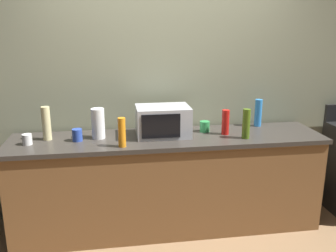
{
  "coord_description": "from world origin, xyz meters",
  "views": [
    {
      "loc": [
        -0.48,
        -2.74,
        1.89
      ],
      "look_at": [
        0.0,
        0.4,
        1.0
      ],
      "focal_mm": 39.27,
      "sensor_mm": 36.0,
      "label": 1
    }
  ],
  "objects": [
    {
      "name": "ground_plane",
      "position": [
        0.0,
        0.0,
        0.0
      ],
      "size": [
        8.0,
        8.0,
        0.0
      ],
      "primitive_type": "plane",
      "color": "#93704C"
    },
    {
      "name": "back_wall",
      "position": [
        0.0,
        0.81,
        1.35
      ],
      "size": [
        6.4,
        0.1,
        2.7
      ],
      "primitive_type": "cube",
      "color": "gray",
      "rests_on": "ground_plane"
    },
    {
      "name": "counter_run",
      "position": [
        0.0,
        0.4,
        0.45
      ],
      "size": [
        2.84,
        0.64,
        0.9
      ],
      "color": "brown",
      "rests_on": "ground_plane"
    },
    {
      "name": "microwave",
      "position": [
        -0.04,
        0.45,
        1.04
      ],
      "size": [
        0.48,
        0.35,
        0.27
      ],
      "color": "#B7BABF",
      "rests_on": "counter_run"
    },
    {
      "name": "paper_towel_roll",
      "position": [
        -0.62,
        0.45,
        1.04
      ],
      "size": [
        0.12,
        0.12,
        0.27
      ],
      "primitive_type": "cylinder",
      "color": "white",
      "rests_on": "counter_run"
    },
    {
      "name": "bottle_spray_cleaner",
      "position": [
        0.94,
        0.63,
        1.03
      ],
      "size": [
        0.07,
        0.07,
        0.27
      ],
      "primitive_type": "cylinder",
      "color": "#338CE5",
      "rests_on": "counter_run"
    },
    {
      "name": "bottle_dish_soap",
      "position": [
        -0.42,
        0.18,
        1.02
      ],
      "size": [
        0.06,
        0.06,
        0.25
      ],
      "primitive_type": "cylinder",
      "color": "orange",
      "rests_on": "counter_run"
    },
    {
      "name": "bottle_olive_oil",
      "position": [
        0.68,
        0.25,
        1.03
      ],
      "size": [
        0.07,
        0.07,
        0.27
      ],
      "primitive_type": "cylinder",
      "color": "#4C6B19",
      "rests_on": "counter_run"
    },
    {
      "name": "bottle_hot_sauce",
      "position": [
        0.53,
        0.4,
        1.01
      ],
      "size": [
        0.07,
        0.07,
        0.23
      ],
      "primitive_type": "cylinder",
      "color": "red",
      "rests_on": "counter_run"
    },
    {
      "name": "bottle_hand_soap",
      "position": [
        -1.06,
        0.47,
        1.05
      ],
      "size": [
        0.07,
        0.07,
        0.3
      ],
      "primitive_type": "cylinder",
      "color": "beige",
      "rests_on": "counter_run"
    },
    {
      "name": "mug_green",
      "position": [
        0.37,
        0.51,
        0.95
      ],
      "size": [
        0.09,
        0.09,
        0.1
      ],
      "primitive_type": "cylinder",
      "color": "#2D8C47",
      "rests_on": "counter_run"
    },
    {
      "name": "mug_white",
      "position": [
        -1.21,
        0.36,
        0.95
      ],
      "size": [
        0.08,
        0.08,
        0.09
      ],
      "primitive_type": "cylinder",
      "color": "white",
      "rests_on": "counter_run"
    },
    {
      "name": "mug_blue",
      "position": [
        -0.8,
        0.4,
        0.95
      ],
      "size": [
        0.09,
        0.09,
        0.11
      ],
      "primitive_type": "cylinder",
      "color": "#2D4CB2",
      "rests_on": "counter_run"
    }
  ]
}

